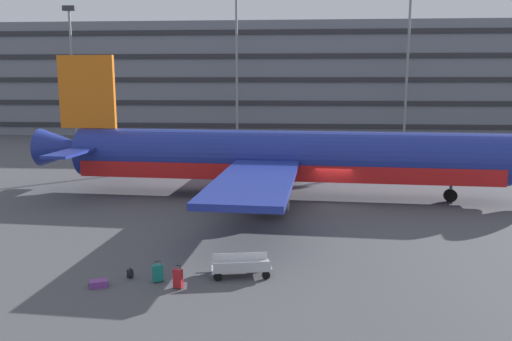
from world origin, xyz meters
TOP-DOWN VIEW (x-y plane):
  - ground_plane at (0.00, 0.00)m, footprint 600.00×600.00m
  - terminal_structure at (0.00, 49.20)m, footprint 133.01×15.01m
  - airliner at (-3.84, 1.60)m, footprint 37.10×29.96m
  - light_mast_far_left at (-34.82, 37.81)m, footprint 1.80×0.50m
  - light_mast_left at (-10.82, 37.81)m, footprint 1.80×0.50m
  - light_mast_center_left at (12.95, 37.81)m, footprint 1.80×0.50m
  - suitcase_upright at (-10.83, -15.63)m, footprint 0.84×0.67m
  - suitcase_orange at (-7.49, -15.57)m, footprint 0.42×0.31m
  - suitcase_purple at (-8.51, -14.94)m, footprint 0.50×0.45m
  - backpack_scuffed at (-9.79, -14.64)m, footprint 0.33×0.40m
  - baggage_cart at (-5.05, -13.95)m, footprint 3.37×1.73m

SIDE VIEW (x-z plane):
  - ground_plane at x=0.00m, z-range 0.00..0.00m
  - suitcase_upright at x=-10.83m, z-range 0.00..0.27m
  - backpack_scuffed at x=-9.79m, z-range -0.03..0.46m
  - suitcase_purple at x=-8.51m, z-range -0.07..0.89m
  - baggage_cart at x=-5.05m, z-range 0.02..0.84m
  - suitcase_orange at x=-7.49m, z-range -0.05..0.94m
  - airliner at x=-3.84m, z-range -2.26..8.08m
  - terminal_structure at x=0.00m, z-range 0.00..17.27m
  - light_mast_far_left at x=-34.82m, z-range 1.64..20.64m
  - light_mast_left at x=-10.82m, z-range 1.68..23.02m
  - light_mast_center_left at x=12.95m, z-range 1.70..23.90m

